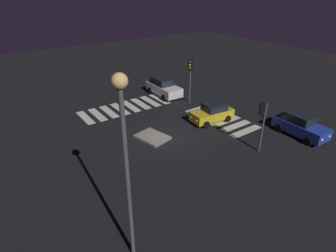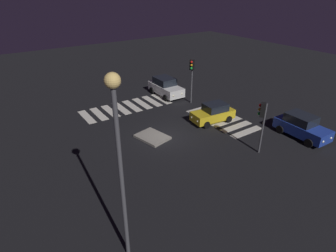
{
  "view_description": "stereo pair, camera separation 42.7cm",
  "coord_description": "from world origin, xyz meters",
  "px_view_note": "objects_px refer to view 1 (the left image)",
  "views": [
    {
      "loc": [
        -15.85,
        11.19,
        10.86
      ],
      "look_at": [
        0.0,
        0.0,
        1.0
      ],
      "focal_mm": 30.04,
      "sensor_mm": 36.0,
      "label": 1
    },
    {
      "loc": [
        -16.09,
        10.84,
        10.86
      ],
      "look_at": [
        0.0,
        0.0,
        1.0
      ],
      "focal_mm": 30.04,
      "sensor_mm": 36.0,
      "label": 2
    }
  ],
  "objects_px": {
    "car_blue": "(300,125)",
    "car_white": "(164,87)",
    "car_yellow": "(212,113)",
    "traffic_island": "(152,137)",
    "traffic_light_south": "(262,115)",
    "street_lamp": "(125,147)",
    "traffic_light_east": "(190,71)"
  },
  "relations": [
    {
      "from": "car_yellow",
      "to": "car_white",
      "type": "xyz_separation_m",
      "value": [
        7.74,
        -0.14,
        0.14
      ]
    },
    {
      "from": "traffic_island",
      "to": "car_white",
      "type": "height_order",
      "value": "car_white"
    },
    {
      "from": "traffic_island",
      "to": "car_white",
      "type": "bearing_deg",
      "value": -39.81
    },
    {
      "from": "traffic_island",
      "to": "car_yellow",
      "type": "distance_m",
      "value": 6.0
    },
    {
      "from": "traffic_light_south",
      "to": "car_yellow",
      "type": "bearing_deg",
      "value": -45.23
    },
    {
      "from": "car_blue",
      "to": "street_lamp",
      "type": "height_order",
      "value": "street_lamp"
    },
    {
      "from": "traffic_island",
      "to": "car_white",
      "type": "xyz_separation_m",
      "value": [
        7.3,
        -6.09,
        0.86
      ]
    },
    {
      "from": "car_yellow",
      "to": "car_blue",
      "type": "distance_m",
      "value": 7.06
    },
    {
      "from": "car_blue",
      "to": "traffic_light_south",
      "type": "height_order",
      "value": "traffic_light_south"
    },
    {
      "from": "traffic_island",
      "to": "street_lamp",
      "type": "xyz_separation_m",
      "value": [
        -8.49,
        6.38,
        5.54
      ]
    },
    {
      "from": "car_blue",
      "to": "traffic_light_east",
      "type": "distance_m",
      "value": 11.01
    },
    {
      "from": "traffic_island",
      "to": "street_lamp",
      "type": "distance_m",
      "value": 11.98
    },
    {
      "from": "car_yellow",
      "to": "street_lamp",
      "type": "relative_size",
      "value": 0.47
    },
    {
      "from": "car_white",
      "to": "traffic_light_east",
      "type": "distance_m",
      "value": 4.18
    },
    {
      "from": "car_yellow",
      "to": "traffic_light_south",
      "type": "xyz_separation_m",
      "value": [
        -5.53,
        0.77,
        2.06
      ]
    },
    {
      "from": "car_white",
      "to": "car_blue",
      "type": "xyz_separation_m",
      "value": [
        -13.63,
        -3.75,
        -0.06
      ]
    },
    {
      "from": "car_yellow",
      "to": "car_white",
      "type": "height_order",
      "value": "car_white"
    },
    {
      "from": "car_blue",
      "to": "car_white",
      "type": "bearing_deg",
      "value": -162.63
    },
    {
      "from": "traffic_island",
      "to": "traffic_light_east",
      "type": "bearing_deg",
      "value": -60.04
    },
    {
      "from": "traffic_light_east",
      "to": "traffic_island",
      "type": "bearing_deg",
      "value": -8.17
    },
    {
      "from": "street_lamp",
      "to": "traffic_light_east",
      "type": "bearing_deg",
      "value": -46.86
    },
    {
      "from": "traffic_island",
      "to": "car_blue",
      "type": "distance_m",
      "value": 11.72
    },
    {
      "from": "car_white",
      "to": "car_yellow",
      "type": "bearing_deg",
      "value": -0.73
    },
    {
      "from": "car_yellow",
      "to": "car_blue",
      "type": "height_order",
      "value": "car_blue"
    },
    {
      "from": "traffic_island",
      "to": "traffic_light_east",
      "type": "xyz_separation_m",
      "value": [
        4.01,
        -6.95,
        3.28
      ]
    },
    {
      "from": "traffic_island",
      "to": "car_blue",
      "type": "height_order",
      "value": "car_blue"
    },
    {
      "from": "traffic_light_east",
      "to": "traffic_light_south",
      "type": "height_order",
      "value": "traffic_light_east"
    },
    {
      "from": "traffic_island",
      "to": "car_blue",
      "type": "xyz_separation_m",
      "value": [
        -6.33,
        -9.83,
        0.8
      ]
    },
    {
      "from": "traffic_light_east",
      "to": "traffic_light_south",
      "type": "xyz_separation_m",
      "value": [
        -9.97,
        1.78,
        -0.49
      ]
    },
    {
      "from": "car_white",
      "to": "traffic_light_south",
      "type": "xyz_separation_m",
      "value": [
        -13.26,
        0.91,
        1.92
      ]
    },
    {
      "from": "traffic_light_east",
      "to": "car_yellow",
      "type": "bearing_deg",
      "value": 39.06
    },
    {
      "from": "traffic_light_south",
      "to": "street_lamp",
      "type": "height_order",
      "value": "street_lamp"
    }
  ]
}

